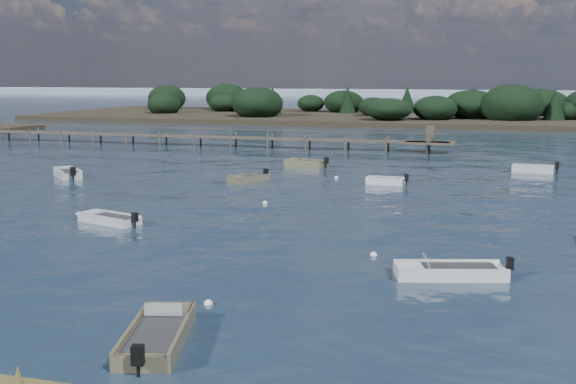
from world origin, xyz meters
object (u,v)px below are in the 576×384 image
(dinghy_mid_grey, at_px, (109,220))
(tender_far_white, at_px, (385,182))
(dinghy_extra_a, at_px, (306,164))
(dinghy_near_olive, at_px, (157,338))
(jetty, at_px, (197,137))
(dinghy_mid_white_a, at_px, (449,274))
(tender_far_grey_b, at_px, (533,170))
(tender_far_grey, at_px, (68,175))
(dinghy_extra_b, at_px, (249,180))

(dinghy_mid_grey, relative_size, tender_far_white, 1.28)
(dinghy_extra_a, height_order, tender_far_white, dinghy_extra_a)
(dinghy_near_olive, bearing_deg, tender_far_white, 87.24)
(dinghy_mid_grey, bearing_deg, jetty, 107.25)
(dinghy_extra_a, distance_m, dinghy_mid_white_a, 35.05)
(dinghy_mid_white_a, bearing_deg, tender_far_white, 104.82)
(dinghy_mid_white_a, bearing_deg, dinghy_extra_a, 114.43)
(dinghy_mid_grey, distance_m, tender_far_white, 21.74)
(dinghy_extra_a, relative_size, jetty, 0.06)
(dinghy_near_olive, bearing_deg, jetty, 112.46)
(dinghy_near_olive, height_order, tender_far_grey_b, tender_far_grey_b)
(tender_far_grey, xyz_separation_m, tender_far_white, (24.26, 3.48, -0.04))
(tender_far_grey_b, bearing_deg, dinghy_near_olive, -105.80)
(dinghy_extra_a, bearing_deg, tender_far_white, -45.32)
(tender_far_white, bearing_deg, dinghy_extra_b, -170.52)
(dinghy_mid_white_a, height_order, jetty, jetty)
(dinghy_extra_b, xyz_separation_m, dinghy_mid_white_a, (16.21, -21.90, -0.00))
(dinghy_extra_b, height_order, dinghy_near_olive, dinghy_near_olive)
(dinghy_extra_b, relative_size, dinghy_mid_white_a, 0.73)
(dinghy_near_olive, distance_m, tender_far_white, 33.31)
(dinghy_near_olive, bearing_deg, tender_far_grey_b, 74.20)
(dinghy_extra_a, relative_size, dinghy_near_olive, 0.85)
(dinghy_near_olive, distance_m, dinghy_mid_grey, 18.48)
(dinghy_extra_b, height_order, tender_far_white, same)
(dinghy_extra_b, distance_m, tender_far_white, 10.11)
(tender_far_grey_b, xyz_separation_m, dinghy_mid_grey, (-22.65, -27.74, -0.04))
(dinghy_mid_grey, xyz_separation_m, jetty, (-12.65, 40.76, 0.85))
(jetty, bearing_deg, dinghy_extra_b, -58.78)
(dinghy_near_olive, bearing_deg, dinghy_mid_grey, 124.58)
(dinghy_extra_a, relative_size, dinghy_mid_white_a, 0.88)
(dinghy_mid_white_a, relative_size, tender_far_grey_b, 1.28)
(dinghy_extra_a, bearing_deg, dinghy_extra_b, -99.70)
(dinghy_near_olive, relative_size, jetty, 0.08)
(dinghy_mid_white_a, relative_size, tender_far_white, 1.52)
(tender_far_grey, distance_m, dinghy_mid_grey, 18.99)
(dinghy_near_olive, relative_size, tender_far_white, 1.58)
(dinghy_extra_a, height_order, dinghy_mid_white_a, dinghy_extra_a)
(dinghy_mid_white_a, distance_m, tender_far_white, 24.37)
(dinghy_near_olive, relative_size, tender_far_grey_b, 1.33)
(dinghy_extra_b, height_order, jetty, jetty)
(tender_far_grey, bearing_deg, dinghy_mid_white_a, -33.36)
(dinghy_extra_a, xyz_separation_m, tender_far_grey_b, (18.81, 1.33, 0.02))
(dinghy_extra_b, height_order, dinghy_mid_grey, dinghy_extra_b)
(dinghy_extra_b, relative_size, jetty, 0.05)
(tender_far_grey_b, bearing_deg, dinghy_mid_white_a, -97.40)
(dinghy_extra_a, height_order, tender_far_grey_b, tender_far_grey_b)
(dinghy_extra_a, bearing_deg, tender_far_grey_b, 4.04)
(dinghy_mid_grey, height_order, jetty, jetty)
(dinghy_mid_white_a, xyz_separation_m, jetty, (-30.98, 46.26, 0.84))
(tender_far_white, bearing_deg, dinghy_near_olive, -92.76)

